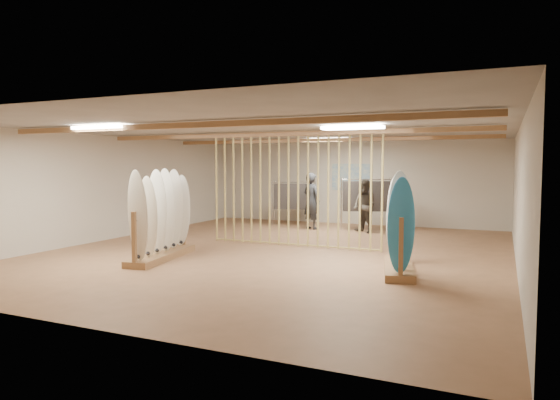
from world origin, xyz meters
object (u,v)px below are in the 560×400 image
at_px(rack_right, 399,238).
at_px(clothing_rack_b, 366,196).
at_px(clothing_rack_a, 294,196).
at_px(shopper_a, 311,197).
at_px(rack_left, 161,229).
at_px(shopper_b, 364,203).

height_order(rack_right, clothing_rack_b, rack_right).
xyz_separation_m(clothing_rack_a, shopper_a, (0.89, -0.69, 0.03)).
relative_size(clothing_rack_b, shopper_a, 0.81).
relative_size(rack_right, shopper_a, 1.01).
distance_m(rack_left, rack_right, 4.95).
distance_m(shopper_a, shopper_b, 1.75).
bearing_deg(shopper_b, rack_right, -34.08).
height_order(clothing_rack_a, clothing_rack_b, clothing_rack_b).
bearing_deg(shopper_b, rack_left, -81.77).
height_order(rack_right, shopper_b, rack_right).
relative_size(clothing_rack_a, clothing_rack_b, 0.92).
bearing_deg(rack_left, clothing_rack_b, 56.76).
relative_size(rack_right, clothing_rack_a, 1.37).
relative_size(rack_left, shopper_b, 1.31).
relative_size(clothing_rack_a, shopper_a, 0.74).
xyz_separation_m(rack_right, shopper_a, (-3.73, 5.28, 0.36)).
relative_size(rack_right, clothing_rack_b, 1.26).
height_order(rack_left, shopper_a, shopper_a).
height_order(rack_right, clothing_rack_a, rack_right).
bearing_deg(clothing_rack_a, rack_right, -66.62).
distance_m(rack_right, clothing_rack_b, 6.12).
relative_size(rack_left, clothing_rack_a, 1.59).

